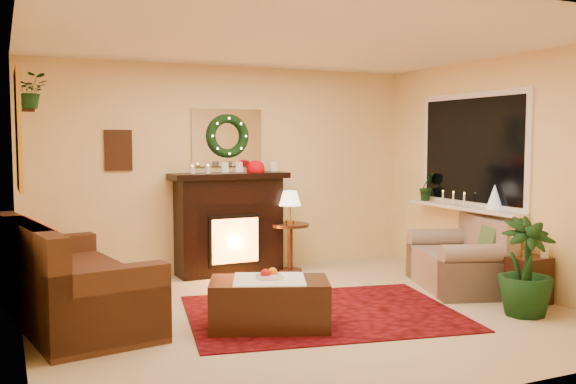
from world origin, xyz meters
name	(u,v)px	position (x,y,z in m)	size (l,w,h in m)	color
floor	(303,313)	(0.00, 0.00, 0.00)	(5.00, 5.00, 0.00)	beige
ceiling	(303,40)	(0.00, 0.00, 2.60)	(5.00, 5.00, 0.00)	white
wall_back	(227,169)	(0.00, 2.25, 1.30)	(5.00, 5.00, 0.00)	#EFD88C
wall_front	(456,199)	(0.00, -2.25, 1.30)	(5.00, 5.00, 0.00)	#EFD88C
wall_left	(18,187)	(-2.50, 0.00, 1.30)	(4.50, 4.50, 0.00)	#EFD88C
wall_right	(506,173)	(2.50, 0.00, 1.30)	(4.50, 4.50, 0.00)	#EFD88C
area_rug	(322,313)	(0.17, -0.09, 0.01)	(2.56, 1.92, 0.01)	maroon
sofa	(74,275)	(-2.04, 0.61, 0.43)	(0.97, 2.20, 0.94)	#442F23
red_throw	(65,270)	(-2.11, 0.75, 0.46)	(0.78, 1.26, 0.02)	red
fireplace	(229,230)	(-0.05, 2.04, 0.55)	(1.30, 0.41, 1.19)	black
poinsettia	(256,170)	(0.30, 2.00, 1.30)	(0.23, 0.23, 0.23)	red
mantel_candle_a	(192,174)	(-0.51, 2.03, 1.26)	(0.06, 0.06, 0.18)	silver
mantel_candle_b	(208,174)	(-0.33, 2.00, 1.26)	(0.07, 0.07, 0.20)	white
mantel_mirror	(227,138)	(0.00, 2.23, 1.70)	(0.92, 0.02, 0.72)	white
wreath	(228,136)	(0.00, 2.19, 1.72)	(0.55, 0.55, 0.11)	#194719
wall_art	(118,150)	(-1.35, 2.23, 1.55)	(0.32, 0.03, 0.48)	#381E11
gold_mirror	(18,130)	(-2.48, 0.30, 1.75)	(0.03, 0.84, 1.00)	gold
hanging_plant	(31,108)	(-2.34, 1.05, 1.97)	(0.33, 0.28, 0.36)	#194719
loveseat	(458,251)	(2.06, 0.24, 0.42)	(0.80, 1.38, 0.80)	slate
window_frame	(472,150)	(2.48, 0.55, 1.55)	(0.03, 1.86, 1.36)	white
window_glass	(471,150)	(2.47, 0.55, 1.55)	(0.02, 1.70, 1.22)	black
window_sill	(464,208)	(2.38, 0.55, 0.87)	(0.22, 1.86, 0.04)	white
mini_tree	(495,196)	(2.42, 0.08, 1.04)	(0.18, 0.18, 0.27)	silver
sill_plant	(427,186)	(2.38, 1.28, 1.08)	(0.26, 0.21, 0.47)	#27552B
side_table_round	(290,246)	(0.70, 1.84, 0.33)	(0.47, 0.47, 0.61)	#311D12
lamp_cream	(290,203)	(0.68, 1.80, 0.88)	(0.28, 0.28, 0.43)	beige
end_table_square	(526,277)	(2.26, -0.58, 0.27)	(0.39, 0.39, 0.48)	#452015
lamp_tiffany	(527,231)	(2.24, -0.59, 0.74)	(0.30, 0.30, 0.43)	orange
coffee_table	(269,305)	(-0.49, -0.34, 0.21)	(1.04, 0.57, 0.44)	black
fruit_bowl	(270,278)	(-0.48, -0.31, 0.45)	(0.25, 0.25, 0.06)	white
floor_palm	(526,269)	(1.90, -0.94, 0.45)	(1.57, 1.57, 2.80)	#183F1B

